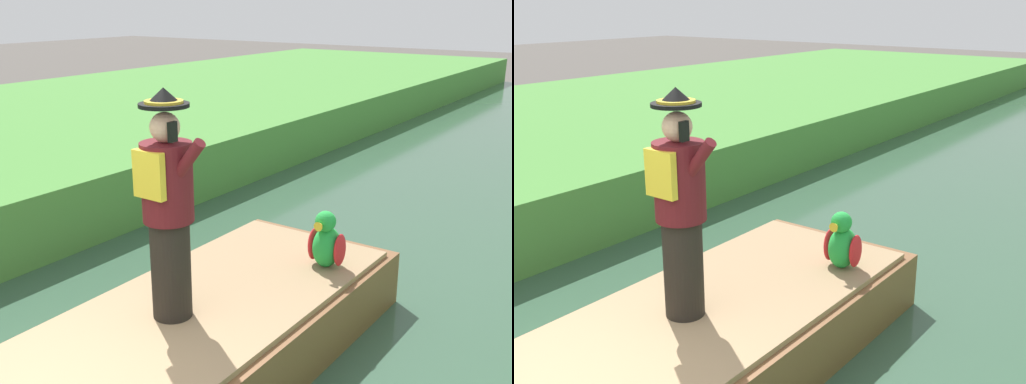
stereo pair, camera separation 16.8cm
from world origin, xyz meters
TOP-DOWN VIEW (x-y plane):
  - boat at (0.00, 1.92)m, footprint 1.81×4.20m
  - person_pirate at (-0.06, 1.61)m, footprint 0.61×0.42m
  - parrot_plush at (0.49, 3.18)m, footprint 0.36×0.35m

SIDE VIEW (x-z plane):
  - boat at x=0.00m, z-range 0.10..0.71m
  - parrot_plush at x=0.49m, z-range 0.67..1.24m
  - person_pirate at x=-0.06m, z-range 0.71..2.56m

